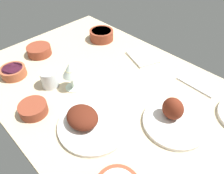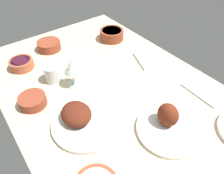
# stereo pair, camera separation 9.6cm
# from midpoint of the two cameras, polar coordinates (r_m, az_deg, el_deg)

# --- Properties ---
(dining_table) EXTENTS (1.40, 0.90, 0.04)m
(dining_table) POSITION_cam_midpoint_polar(r_m,az_deg,el_deg) (0.99, 2.78, -1.83)
(dining_table) COLOR #C6B28E
(dining_table) RESTS_ON ground
(plate_center_main) EXTENTS (0.28, 0.28, 0.08)m
(plate_center_main) POSITION_cam_midpoint_polar(r_m,az_deg,el_deg) (0.83, -4.84, -8.74)
(plate_center_main) COLOR silver
(plate_center_main) RESTS_ON dining_table
(plate_far_side) EXTENTS (0.25, 0.25, 0.11)m
(plate_far_side) POSITION_cam_midpoint_polar(r_m,az_deg,el_deg) (0.85, 18.35, -9.72)
(plate_far_side) COLOR silver
(plate_far_side) RESTS_ON dining_table
(bowl_onions) EXTENTS (0.12, 0.12, 0.05)m
(bowl_onions) POSITION_cam_midpoint_polar(r_m,az_deg,el_deg) (1.17, -21.37, 5.89)
(bowl_onions) COLOR #A35133
(bowl_onions) RESTS_ON dining_table
(bowl_soup) EXTENTS (0.15, 0.15, 0.06)m
(bowl_soup) POSITION_cam_midpoint_polar(r_m,az_deg,el_deg) (1.33, 2.05, 14.13)
(bowl_soup) COLOR brown
(bowl_soup) RESTS_ON dining_table
(bowl_potatoes) EXTENTS (0.13, 0.13, 0.05)m
(bowl_potatoes) POSITION_cam_midpoint_polar(r_m,az_deg,el_deg) (1.28, -14.75, 10.93)
(bowl_potatoes) COLOR brown
(bowl_potatoes) RESTS_ON dining_table
(bowl_pasta) EXTENTS (0.12, 0.12, 0.05)m
(bowl_pasta) POSITION_cam_midpoint_polar(r_m,az_deg,el_deg) (0.94, -18.20, -3.63)
(bowl_pasta) COLOR brown
(bowl_pasta) RESTS_ON dining_table
(wine_glass) EXTENTS (0.08, 0.08, 0.14)m
(wine_glass) POSITION_cam_midpoint_polar(r_m,az_deg,el_deg) (0.95, -8.05, 5.11)
(wine_glass) COLOR silver
(wine_glass) RESTS_ON dining_table
(water_tumbler) EXTENTS (0.08, 0.08, 0.08)m
(water_tumbler) POSITION_cam_midpoint_polar(r_m,az_deg,el_deg) (1.03, -13.33, 3.59)
(water_tumbler) COLOR silver
(water_tumbler) RESTS_ON dining_table
(folded_napkin) EXTENTS (0.20, 0.17, 0.01)m
(folded_napkin) POSITION_cam_midpoint_polar(r_m,az_deg,el_deg) (1.18, 12.43, 7.27)
(folded_napkin) COLOR white
(folded_napkin) RESTS_ON dining_table
(fork_loose) EXTENTS (0.18, 0.02, 0.01)m
(fork_loose) POSITION_cam_midpoint_polar(r_m,az_deg,el_deg) (1.04, 24.64, -2.15)
(fork_loose) COLOR silver
(fork_loose) RESTS_ON dining_table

